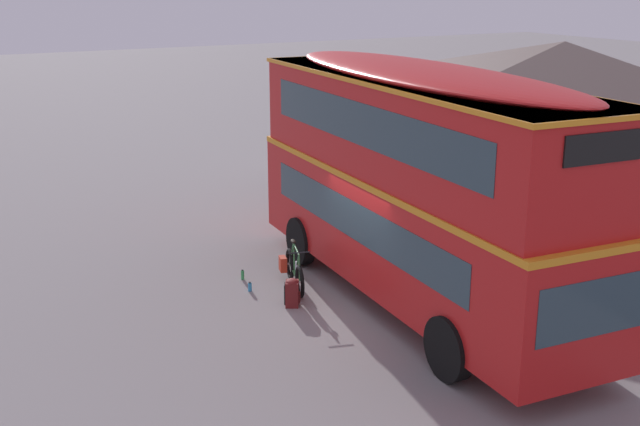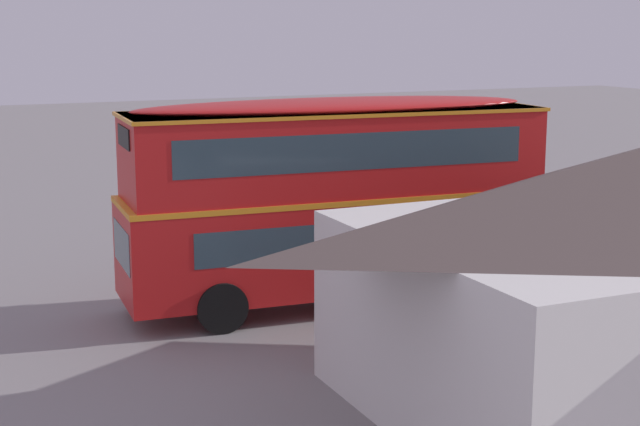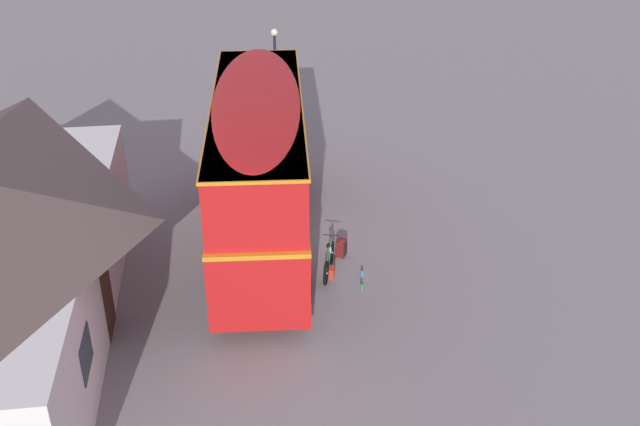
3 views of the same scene
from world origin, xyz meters
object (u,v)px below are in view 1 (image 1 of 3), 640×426
water_bottle_blue_sports (250,287)px  water_bottle_green_metal (243,275)px  touring_bicycle (293,270)px  backpack_on_ground (292,292)px  double_decker_bus (418,176)px

water_bottle_blue_sports → water_bottle_green_metal: size_ratio=0.89×
touring_bicycle → backpack_on_ground: 1.04m
touring_bicycle → water_bottle_blue_sports: (-0.22, -0.91, -0.28)m
double_decker_bus → water_bottle_green_metal: (-2.85, -2.53, -2.54)m
double_decker_bus → backpack_on_ground: (-1.03, -2.25, -2.35)m
backpack_on_ground → water_bottle_green_metal: backpack_on_ground is taller
double_decker_bus → water_bottle_green_metal: bearing=-138.4°
touring_bicycle → backpack_on_ground: touring_bicycle is taller
double_decker_bus → backpack_on_ground: 3.41m
double_decker_bus → touring_bicycle: (-1.94, -1.76, -2.27)m
double_decker_bus → touring_bicycle: 3.47m
water_bottle_green_metal → touring_bicycle: bearing=40.2°
backpack_on_ground → water_bottle_green_metal: bearing=-171.3°
water_bottle_green_metal → water_bottle_blue_sports: bearing=-11.3°
double_decker_bus → water_bottle_green_metal: double_decker_bus is taller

